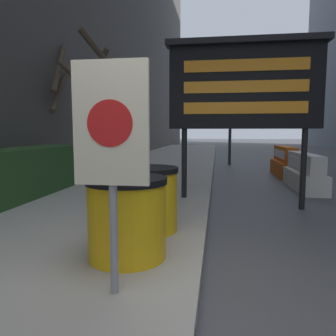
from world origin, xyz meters
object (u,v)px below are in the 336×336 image
barrel_drum_middle (147,199)px  message_board (244,86)px  warning_sign (111,140)px  jersey_barrier_orange_far (285,163)px  barrel_drum_foreground (127,217)px  traffic_light_near_curb (231,93)px  jersey_barrier_white (304,173)px  traffic_cone_near (284,166)px

barrel_drum_middle → message_board: bearing=58.4°
barrel_drum_middle → warning_sign: size_ratio=0.46×
barrel_drum_middle → jersey_barrier_orange_far: (2.89, 6.56, -0.14)m
jersey_barrier_orange_far → barrel_drum_foreground: bearing=-111.2°
message_board → traffic_light_near_curb: traffic_light_near_curb is taller
traffic_light_near_curb → jersey_barrier_white: bearing=-74.4°
warning_sign → traffic_cone_near: 8.75m
barrel_drum_middle → traffic_light_near_curb: traffic_light_near_curb is taller
barrel_drum_foreground → jersey_barrier_orange_far: bearing=68.8°
barrel_drum_middle → warning_sign: warning_sign is taller
traffic_cone_near → traffic_light_near_curb: traffic_light_near_curb is taller
barrel_drum_middle → traffic_cone_near: (2.89, 6.64, -0.25)m
warning_sign → traffic_light_near_curb: (1.25, 11.37, 1.60)m
barrel_drum_foreground → jersey_barrier_white: bearing=60.6°
traffic_cone_near → jersey_barrier_orange_far: bearing=-89.9°
jersey_barrier_orange_far → traffic_cone_near: (-0.00, 0.08, -0.11)m
message_board → traffic_cone_near: bearing=70.6°
warning_sign → traffic_cone_near: bearing=71.3°
barrel_drum_foreground → traffic_cone_near: barrel_drum_foreground is taller
barrel_drum_foreground → traffic_light_near_curb: size_ratio=0.19×
message_board → traffic_light_near_curb: 7.73m
warning_sign → jersey_barrier_orange_far: warning_sign is taller
jersey_barrier_white → jersey_barrier_orange_far: bearing=90.0°
warning_sign → jersey_barrier_white: 6.53m
warning_sign → barrel_drum_middle: bearing=93.3°
traffic_cone_near → barrel_drum_foreground: bearing=-111.0°
warning_sign → jersey_barrier_white: size_ratio=0.78×
jersey_barrier_white → barrel_drum_middle: bearing=-124.2°
jersey_barrier_white → traffic_light_near_curb: (-1.54, 5.54, 2.53)m
traffic_light_near_curb → barrel_drum_middle: bearing=-97.8°
barrel_drum_middle → jersey_barrier_white: barrel_drum_middle is taller
barrel_drum_foreground → jersey_barrier_orange_far: barrel_drum_foreground is taller
jersey_barrier_orange_far → traffic_cone_near: jersey_barrier_orange_far is taller
barrel_drum_foreground → jersey_barrier_white: (2.89, 5.12, -0.17)m
message_board → jersey_barrier_orange_far: size_ratio=1.43×
warning_sign → traffic_light_near_curb: bearing=83.7°
barrel_drum_foreground → traffic_cone_near: bearing=69.0°
jersey_barrier_orange_far → traffic_cone_near: 0.14m
jersey_barrier_orange_far → traffic_light_near_curb: 4.36m
barrel_drum_foreground → warning_sign: (0.09, -0.71, 0.75)m
warning_sign → jersey_barrier_orange_far: size_ratio=0.83×
message_board → jersey_barrier_white: (1.60, 2.15, -1.77)m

